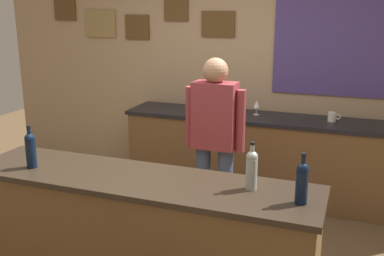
{
  "coord_description": "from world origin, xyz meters",
  "views": [
    {
      "loc": [
        1.32,
        -2.9,
        2.03
      ],
      "look_at": [
        0.07,
        0.45,
        1.05
      ],
      "focal_mm": 42.21,
      "sensor_mm": 36.0,
      "label": 1
    }
  ],
  "objects_px": {
    "wine_bottle_b": "(252,168)",
    "coffee_mug": "(332,117)",
    "wine_bottle_c": "(302,181)",
    "wine_bottle_a": "(31,149)",
    "wine_glass_b": "(257,105)",
    "bartender": "(215,139)",
    "wine_glass_a": "(217,103)"
  },
  "relations": [
    {
      "from": "wine_bottle_b",
      "to": "wine_glass_b",
      "type": "distance_m",
      "value": 2.08
    },
    {
      "from": "wine_bottle_a",
      "to": "wine_bottle_b",
      "type": "height_order",
      "value": "same"
    },
    {
      "from": "wine_bottle_a",
      "to": "wine_glass_b",
      "type": "distance_m",
      "value": 2.46
    },
    {
      "from": "wine_bottle_c",
      "to": "coffee_mug",
      "type": "height_order",
      "value": "wine_bottle_c"
    },
    {
      "from": "wine_glass_b",
      "to": "coffee_mug",
      "type": "xyz_separation_m",
      "value": [
        0.77,
        -0.01,
        -0.06
      ]
    },
    {
      "from": "wine_bottle_c",
      "to": "wine_bottle_a",
      "type": "bearing_deg",
      "value": -178.34
    },
    {
      "from": "wine_bottle_c",
      "to": "wine_glass_a",
      "type": "bearing_deg",
      "value": 119.15
    },
    {
      "from": "wine_bottle_c",
      "to": "coffee_mug",
      "type": "distance_m",
      "value": 2.13
    },
    {
      "from": "bartender",
      "to": "wine_glass_a",
      "type": "bearing_deg",
      "value": 106.55
    },
    {
      "from": "wine_bottle_c",
      "to": "wine_glass_b",
      "type": "bearing_deg",
      "value": 109.09
    },
    {
      "from": "wine_glass_a",
      "to": "coffee_mug",
      "type": "bearing_deg",
      "value": 1.48
    },
    {
      "from": "wine_glass_a",
      "to": "wine_glass_b",
      "type": "xyz_separation_m",
      "value": [
        0.43,
        0.04,
        0.0
      ]
    },
    {
      "from": "wine_glass_b",
      "to": "coffee_mug",
      "type": "relative_size",
      "value": 1.24
    },
    {
      "from": "wine_bottle_a",
      "to": "coffee_mug",
      "type": "height_order",
      "value": "wine_bottle_a"
    },
    {
      "from": "wine_glass_b",
      "to": "coffee_mug",
      "type": "height_order",
      "value": "wine_glass_b"
    },
    {
      "from": "wine_bottle_b",
      "to": "coffee_mug",
      "type": "xyz_separation_m",
      "value": [
        0.35,
        2.02,
        -0.11
      ]
    },
    {
      "from": "wine_bottle_b",
      "to": "coffee_mug",
      "type": "relative_size",
      "value": 2.45
    },
    {
      "from": "wine_bottle_b",
      "to": "wine_bottle_c",
      "type": "distance_m",
      "value": 0.34
    },
    {
      "from": "bartender",
      "to": "wine_bottle_a",
      "type": "relative_size",
      "value": 5.29
    },
    {
      "from": "coffee_mug",
      "to": "bartender",
      "type": "bearing_deg",
      "value": -128.54
    },
    {
      "from": "wine_bottle_a",
      "to": "wine_glass_b",
      "type": "xyz_separation_m",
      "value": [
        1.12,
        2.19,
        -0.05
      ]
    },
    {
      "from": "wine_glass_a",
      "to": "wine_glass_b",
      "type": "height_order",
      "value": "same"
    },
    {
      "from": "wine_bottle_b",
      "to": "wine_glass_a",
      "type": "bearing_deg",
      "value": 113.14
    },
    {
      "from": "wine_bottle_c",
      "to": "coffee_mug",
      "type": "relative_size",
      "value": 2.45
    },
    {
      "from": "wine_glass_a",
      "to": "wine_bottle_a",
      "type": "bearing_deg",
      "value": -107.79
    },
    {
      "from": "bartender",
      "to": "wine_bottle_c",
      "type": "relative_size",
      "value": 5.29
    },
    {
      "from": "wine_bottle_c",
      "to": "wine_bottle_b",
      "type": "bearing_deg",
      "value": 161.58
    },
    {
      "from": "bartender",
      "to": "wine_bottle_b",
      "type": "height_order",
      "value": "bartender"
    },
    {
      "from": "wine_bottle_b",
      "to": "wine_bottle_c",
      "type": "xyz_separation_m",
      "value": [
        0.32,
        -0.11,
        0.0
      ]
    },
    {
      "from": "coffee_mug",
      "to": "wine_glass_b",
      "type": "bearing_deg",
      "value": 178.98
    },
    {
      "from": "bartender",
      "to": "wine_bottle_b",
      "type": "xyz_separation_m",
      "value": [
        0.53,
        -0.91,
        0.12
      ]
    },
    {
      "from": "coffee_mug",
      "to": "wine_bottle_b",
      "type": "bearing_deg",
      "value": -99.92
    }
  ]
}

